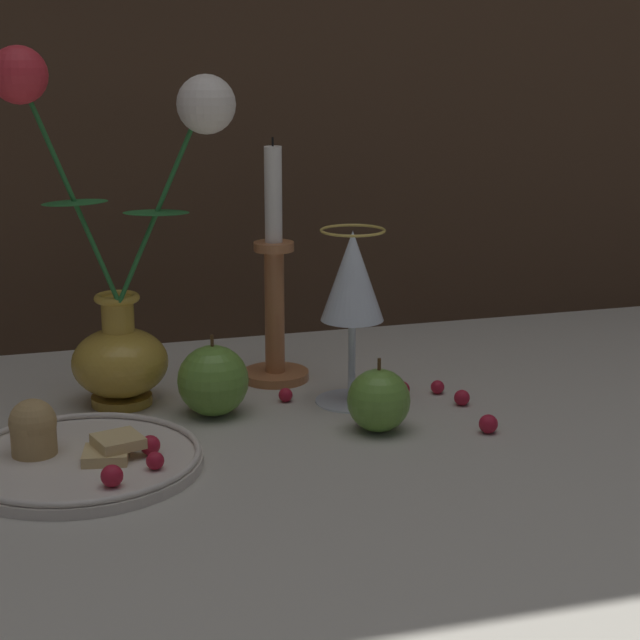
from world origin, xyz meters
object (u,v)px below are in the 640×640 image
(vase, at_px, (121,280))
(apple_near_glass, at_px, (379,400))
(wine_glass, at_px, (352,284))
(candlestick, at_px, (274,301))
(apple_beside_vase, at_px, (213,381))
(plate_with_pastries, at_px, (76,455))

(vase, xyz_separation_m, apple_near_glass, (0.24, -0.15, -0.11))
(wine_glass, bearing_deg, vase, 166.58)
(wine_glass, distance_m, candlestick, 0.12)
(candlestick, bearing_deg, apple_near_glass, -72.92)
(candlestick, distance_m, apple_beside_vase, 0.15)
(candlestick, height_order, apple_near_glass, candlestick)
(apple_beside_vase, distance_m, apple_near_glass, 0.18)
(plate_with_pastries, relative_size, apple_beside_vase, 2.60)
(vase, xyz_separation_m, wine_glass, (0.24, -0.06, -0.01))
(vase, relative_size, apple_near_glass, 4.97)
(plate_with_pastries, xyz_separation_m, candlestick, (0.24, 0.21, 0.08))
(plate_with_pastries, bearing_deg, vase, 68.19)
(vase, bearing_deg, apple_beside_vase, -33.00)
(wine_glass, relative_size, apple_beside_vase, 2.19)
(vase, height_order, wine_glass, vase)
(vase, relative_size, candlestick, 1.35)
(wine_glass, relative_size, apple_near_glass, 2.51)
(vase, xyz_separation_m, candlestick, (0.18, 0.04, -0.05))
(wine_glass, bearing_deg, plate_with_pastries, -160.65)
(wine_glass, xyz_separation_m, apple_near_glass, (-0.00, -0.09, -0.10))
(vase, distance_m, apple_beside_vase, 0.14)
(plate_with_pastries, xyz_separation_m, wine_glass, (0.30, 0.11, 0.12))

